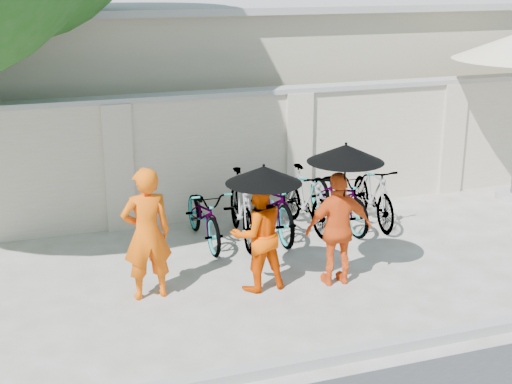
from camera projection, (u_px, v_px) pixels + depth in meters
name	position (u px, v px, depth m)	size (l,w,h in m)	color
ground	(242.00, 300.00, 8.85)	(80.00, 80.00, 0.00)	beige
kerb	(294.00, 365.00, 7.30)	(40.00, 0.16, 0.12)	#9C9C9C
compound_wall	(239.00, 155.00, 11.75)	(20.00, 0.30, 2.00)	beige
building_behind	(229.00, 83.00, 15.31)	(14.00, 6.00, 3.20)	#B2A896
monk_left	(147.00, 234.00, 8.70)	(0.61, 0.40, 1.68)	#FF5F08
monk_center	(258.00, 234.00, 8.97)	(0.72, 0.56, 1.48)	#FB5100
parasol_center	(264.00, 175.00, 8.68)	(0.95, 0.95, 0.81)	black
monk_right	(339.00, 229.00, 9.12)	(0.88, 0.37, 1.50)	#F85A18
parasol_right	(346.00, 153.00, 8.75)	(0.96, 0.96, 1.03)	black
bike_0	(204.00, 214.00, 10.60)	(0.59, 1.70, 0.89)	gray
bike_1	(241.00, 207.00, 10.67)	(0.50, 1.75, 1.05)	gray
bike_2	(273.00, 202.00, 10.96)	(0.68, 1.96, 1.03)	gray
bike_3	(306.00, 199.00, 11.15)	(0.47, 1.65, 0.99)	gray
bike_4	(339.00, 196.00, 11.32)	(0.64, 1.85, 0.97)	gray
bike_5	(373.00, 193.00, 11.39)	(0.47, 1.67, 1.01)	gray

